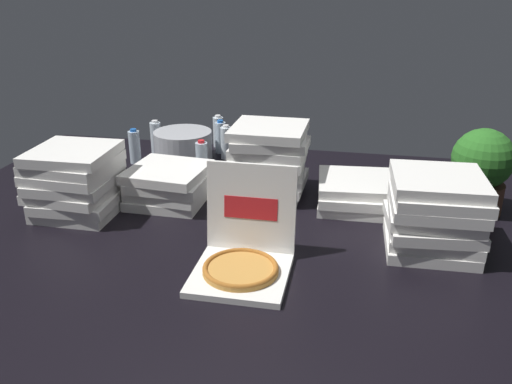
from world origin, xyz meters
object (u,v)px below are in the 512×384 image
(open_pizza_box, at_px, (244,252))
(pizza_stack_right_mid, at_px, (170,184))
(water_bottle_0, at_px, (156,137))
(water_bottle_2, at_px, (135,147))
(pizza_stack_right_near, at_px, (76,181))
(water_bottle_1, at_px, (202,159))
(water_bottle_4, at_px, (220,137))
(pizza_stack_left_mid, at_px, (269,161))
(water_bottle_5, at_px, (218,132))
(pizza_stack_left_near, at_px, (435,213))
(ice_bucket, at_px, (183,145))
(water_bottle_3, at_px, (226,143))
(pizza_stack_center_near, at_px, (356,193))
(potted_plant, at_px, (481,169))

(open_pizza_box, xyz_separation_m, pizza_stack_right_mid, (-0.51, 0.58, 0.01))
(water_bottle_0, bearing_deg, water_bottle_2, -103.95)
(pizza_stack_right_near, bearing_deg, water_bottle_1, 53.28)
(water_bottle_4, bearing_deg, pizza_stack_left_mid, -55.64)
(pizza_stack_left_mid, relative_size, water_bottle_2, 1.87)
(water_bottle_1, height_order, water_bottle_5, same)
(pizza_stack_left_near, height_order, pizza_stack_right_mid, pizza_stack_left_near)
(water_bottle_1, distance_m, water_bottle_5, 0.56)
(pizza_stack_left_mid, relative_size, water_bottle_5, 1.87)
(open_pizza_box, relative_size, pizza_stack_right_mid, 1.01)
(open_pizza_box, bearing_deg, water_bottle_2, 130.05)
(water_bottle_1, bearing_deg, ice_bucket, 127.23)
(open_pizza_box, height_order, water_bottle_5, open_pizza_box)
(ice_bucket, bearing_deg, water_bottle_0, 157.61)
(water_bottle_3, xyz_separation_m, water_bottle_5, (-0.11, 0.22, 0.00))
(pizza_stack_left_near, bearing_deg, pizza_stack_left_mid, 150.11)
(ice_bucket, distance_m, water_bottle_3, 0.26)
(pizza_stack_left_near, distance_m, water_bottle_4, 1.61)
(water_bottle_5, bearing_deg, water_bottle_1, -84.40)
(water_bottle_3, bearing_deg, water_bottle_1, -99.63)
(pizza_stack_center_near, distance_m, water_bottle_1, 0.90)
(pizza_stack_left_mid, xyz_separation_m, water_bottle_0, (-0.83, 0.53, -0.08))
(ice_bucket, height_order, potted_plant, potted_plant)
(water_bottle_5, distance_m, potted_plant, 1.68)
(water_bottle_3, relative_size, water_bottle_4, 1.00)
(pizza_stack_left_mid, height_order, ice_bucket, pizza_stack_left_mid)
(potted_plant, bearing_deg, water_bottle_1, 172.11)
(open_pizza_box, xyz_separation_m, potted_plant, (0.98, 0.76, 0.14))
(pizza_stack_left_near, relative_size, pizza_stack_left_mid, 1.01)
(water_bottle_3, bearing_deg, water_bottle_4, 121.54)
(open_pizza_box, relative_size, water_bottle_1, 1.93)
(pizza_stack_left_near, bearing_deg, water_bottle_5, 136.47)
(pizza_stack_right_mid, xyz_separation_m, water_bottle_2, (-0.41, 0.52, 0.01))
(pizza_stack_left_mid, xyz_separation_m, water_bottle_5, (-0.47, 0.74, -0.08))
(water_bottle_1, distance_m, water_bottle_3, 0.34)
(open_pizza_box, height_order, ice_bucket, open_pizza_box)
(water_bottle_2, bearing_deg, water_bottle_5, 45.44)
(water_bottle_0, distance_m, water_bottle_2, 0.22)
(pizza_stack_left_near, xyz_separation_m, water_bottle_3, (-1.14, 0.96, -0.06))
(ice_bucket, bearing_deg, potted_plant, -15.73)
(pizza_stack_right_near, distance_m, water_bottle_4, 1.12)
(pizza_stack_left_near, bearing_deg, potted_plant, 60.08)
(water_bottle_3, height_order, potted_plant, potted_plant)
(pizza_stack_center_near, bearing_deg, water_bottle_4, 142.08)
(open_pizza_box, relative_size, water_bottle_5, 1.93)
(pizza_stack_center_near, distance_m, water_bottle_4, 1.11)
(water_bottle_1, xyz_separation_m, water_bottle_3, (0.06, 0.33, 0.00))
(pizza_stack_right_mid, relative_size, potted_plant, 0.99)
(potted_plant, bearing_deg, open_pizza_box, -142.28)
(water_bottle_1, xyz_separation_m, water_bottle_4, (-0.01, 0.43, 0.00))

